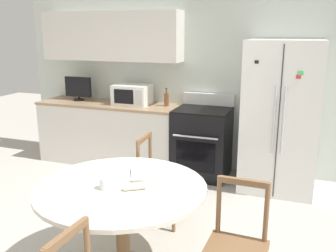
{
  "coord_description": "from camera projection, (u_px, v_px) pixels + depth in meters",
  "views": [
    {
      "loc": [
        1.46,
        -2.41,
        1.93
      ],
      "look_at": [
        0.16,
        1.15,
        0.95
      ],
      "focal_mm": 40.0,
      "sensor_mm": 36.0,
      "label": 1
    }
  ],
  "objects": [
    {
      "name": "kitchen_counter",
      "position": [
        110.0,
        133.0,
        5.51
      ],
      "size": [
        2.1,
        0.64,
        0.9
      ],
      "color": "silver",
      "rests_on": "ground_plane"
    },
    {
      "name": "refrigerator",
      "position": [
        281.0,
        117.0,
        4.52
      ],
      "size": [
        0.87,
        0.81,
        1.82
      ],
      "color": "white",
      "rests_on": "ground_plane"
    },
    {
      "name": "microwave",
      "position": [
        132.0,
        95.0,
        5.26
      ],
      "size": [
        0.5,
        0.36,
        0.28
      ],
      "color": "white",
      "rests_on": "kitchen_counter"
    },
    {
      "name": "folded_napkin",
      "position": [
        135.0,
        187.0,
        2.79
      ],
      "size": [
        0.16,
        0.13,
        0.05
      ],
      "color": "silver",
      "rests_on": "dining_table"
    },
    {
      "name": "mail_stack",
      "position": [
        145.0,
        174.0,
        3.08
      ],
      "size": [
        0.33,
        0.37,
        0.02
      ],
      "color": "white",
      "rests_on": "dining_table"
    },
    {
      "name": "oven_range",
      "position": [
        202.0,
        142.0,
        5.02
      ],
      "size": [
        0.71,
        0.68,
        1.08
      ],
      "color": "black",
      "rests_on": "ground_plane"
    },
    {
      "name": "dining_chair_right",
      "position": [
        236.0,
        249.0,
        2.62
      ],
      "size": [
        0.43,
        0.43,
        0.9
      ],
      "rotation": [
        0.0,
        0.0,
        3.11
      ],
      "color": "brown",
      "rests_on": "ground_plane"
    },
    {
      "name": "dining_chair_far",
      "position": [
        159.0,
        181.0,
        3.79
      ],
      "size": [
        0.44,
        0.44,
        0.9
      ],
      "rotation": [
        0.0,
        0.0,
        4.76
      ],
      "color": "brown",
      "rests_on": "ground_plane"
    },
    {
      "name": "back_wall",
      "position": [
        172.0,
        65.0,
        5.26
      ],
      "size": [
        5.2,
        0.44,
        2.6
      ],
      "color": "silver",
      "rests_on": "ground_plane"
    },
    {
      "name": "counter_bottle",
      "position": [
        166.0,
        99.0,
        5.17
      ],
      "size": [
        0.07,
        0.07,
        0.25
      ],
      "color": "brown",
      "rests_on": "kitchen_counter"
    },
    {
      "name": "countertop_tv",
      "position": [
        78.0,
        88.0,
        5.56
      ],
      "size": [
        0.42,
        0.16,
        0.35
      ],
      "color": "black",
      "rests_on": "kitchen_counter"
    },
    {
      "name": "dining_table",
      "position": [
        122.0,
        201.0,
        2.91
      ],
      "size": [
        1.32,
        1.32,
        0.77
      ],
      "color": "beige",
      "rests_on": "ground_plane"
    },
    {
      "name": "candle_glass",
      "position": [
        105.0,
        184.0,
        2.81
      ],
      "size": [
        0.08,
        0.08,
        0.09
      ],
      "color": "silver",
      "rests_on": "dining_table"
    }
  ]
}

